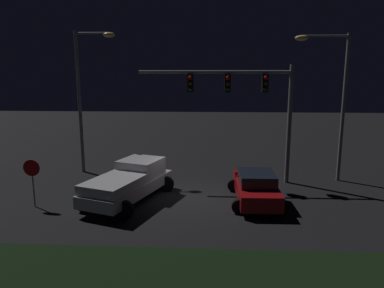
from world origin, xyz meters
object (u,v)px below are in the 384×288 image
at_px(pickup_truck, 130,180).
at_px(stop_sign, 32,174).
at_px(traffic_signal_gantry, 245,95).
at_px(car_sedan, 256,187).
at_px(street_lamp_left, 86,86).
at_px(street_lamp_right, 334,90).

bearing_deg(pickup_truck, stop_sign, 125.23).
relative_size(pickup_truck, traffic_signal_gantry, 0.69).
relative_size(car_sedan, street_lamp_left, 0.52).
height_order(pickup_truck, traffic_signal_gantry, traffic_signal_gantry).
distance_m(street_lamp_right, stop_sign, 15.97).
bearing_deg(stop_sign, car_sedan, 6.51).
bearing_deg(stop_sign, traffic_signal_gantry, 24.07).
distance_m(traffic_signal_gantry, street_lamp_right, 4.90).
relative_size(traffic_signal_gantry, stop_sign, 3.73).
distance_m(traffic_signal_gantry, stop_sign, 11.32).
bearing_deg(car_sedan, traffic_signal_gantry, 4.86).
xyz_separation_m(street_lamp_left, street_lamp_right, (14.14, -1.03, -0.13)).
bearing_deg(car_sedan, street_lamp_right, -50.71).
height_order(street_lamp_right, stop_sign, street_lamp_right).
distance_m(pickup_truck, stop_sign, 4.39).
relative_size(pickup_truck, street_lamp_right, 0.71).
bearing_deg(street_lamp_right, pickup_truck, -160.08).
height_order(traffic_signal_gantry, stop_sign, traffic_signal_gantry).
relative_size(traffic_signal_gantry, street_lamp_right, 1.02).
bearing_deg(stop_sign, pickup_truck, 15.56).
bearing_deg(pickup_truck, street_lamp_right, -50.42).
bearing_deg(street_lamp_right, car_sedan, -139.88).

